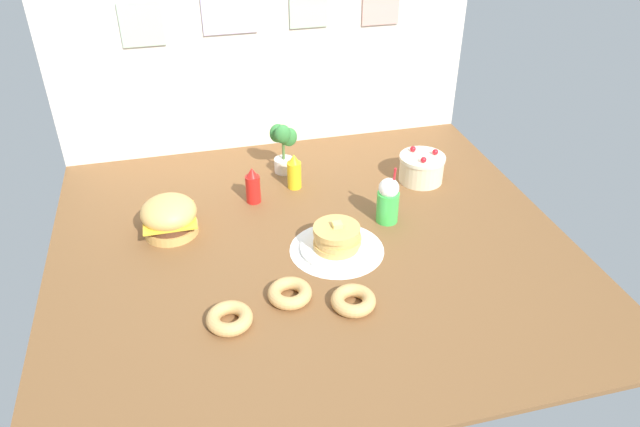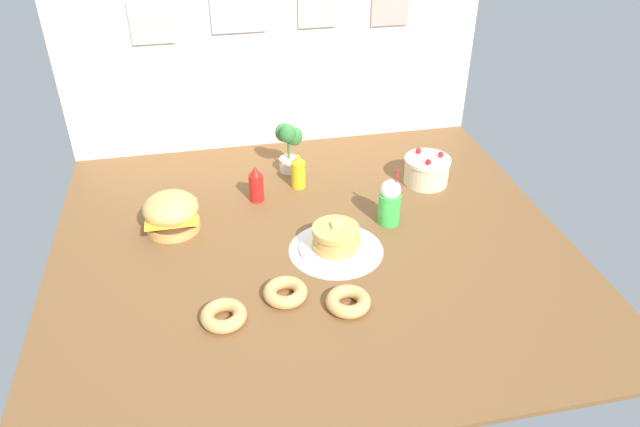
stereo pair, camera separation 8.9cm
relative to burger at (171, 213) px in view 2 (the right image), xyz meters
The scene contains 13 objects.
ground_plane 0.60m from the burger, 21.82° to the right, with size 2.08×1.91×0.02m, color brown.
back_wall 1.01m from the burger, 52.67° to the left, with size 2.08×0.04×0.99m.
doily_mat 0.70m from the burger, 24.42° to the right, with size 0.38×0.38×0.00m, color white.
burger is the anchor object (origin of this frame).
pancake_stack 0.70m from the burger, 24.45° to the right, with size 0.29×0.29×0.13m.
layer_cake 1.19m from the burger, ahead, with size 0.22×0.22×0.16m.
ketchup_bottle 0.40m from the burger, 22.89° to the left, with size 0.07×0.07×0.17m.
mustard_bottle 0.62m from the burger, 22.21° to the left, with size 0.07×0.07×0.17m.
cream_soda_cup 0.91m from the burger, ahead, with size 0.10×0.10×0.26m.
donut_pink_glaze 0.63m from the burger, 74.38° to the right, with size 0.16×0.16×0.05m.
donut_chocolate 0.66m from the burger, 53.26° to the right, with size 0.16×0.16×0.05m.
donut_vanilla 0.87m from the burger, 45.86° to the right, with size 0.16×0.16×0.05m.
potted_plant 0.69m from the burger, 35.27° to the left, with size 0.13×0.10×0.26m.
Camera 2 is at (-0.37, -1.94, 1.44)m, focal length 33.54 mm.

